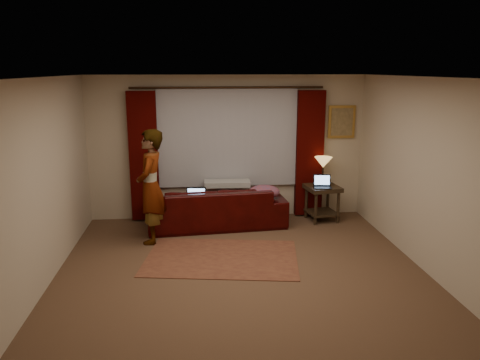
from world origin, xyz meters
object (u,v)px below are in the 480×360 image
sofa (217,199)px  laptop_sofa (195,197)px  tiffany_lamp (323,171)px  laptop_table (323,182)px  person (151,187)px  end_table (322,203)px

sofa → laptop_sofa: (-0.37, -0.22, 0.12)m
laptop_sofa → tiffany_lamp: tiffany_lamp is taller
laptop_sofa → laptop_table: bearing=11.2°
tiffany_lamp → person: bearing=-163.7°
sofa → person: bearing=27.1°
end_table → laptop_table: (-0.04, -0.14, 0.43)m
laptop_sofa → tiffany_lamp: 2.36m
sofa → laptop_table: 1.90m
person → tiffany_lamp: bearing=113.3°
laptop_table → person: bearing=-160.1°
end_table → laptop_table: bearing=-106.9°
end_table → person: 3.13m
sofa → laptop_sofa: bearing=26.1°
laptop_sofa → laptop_table: 2.26m
sofa → tiffany_lamp: (1.94, 0.21, 0.42)m
sofa → tiffany_lamp: 2.00m
tiffany_lamp → laptop_table: size_ratio=1.53×
laptop_sofa → end_table: 2.32m
laptop_sofa → person: (-0.69, -0.44, 0.30)m
laptop_table → person: person is taller
tiffany_lamp → laptop_sofa: bearing=-169.4°
end_table → tiffany_lamp: tiffany_lamp is taller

